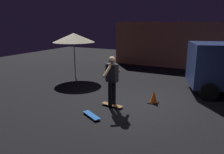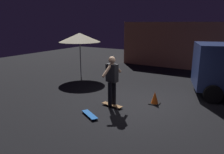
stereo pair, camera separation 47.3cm
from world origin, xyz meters
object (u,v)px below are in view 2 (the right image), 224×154
(patio_umbrella, at_px, (80,37))
(traffic_cone, at_px, (155,98))
(skateboard_ridden, at_px, (112,105))
(skateboard_spare, at_px, (90,115))
(skater, at_px, (112,77))

(patio_umbrella, distance_m, traffic_cone, 5.35)
(skateboard_ridden, bearing_deg, skateboard_spare, -99.92)
(patio_umbrella, height_order, skater, patio_umbrella)
(skateboard_ridden, relative_size, skater, 0.48)
(patio_umbrella, bearing_deg, skateboard_ridden, -37.34)
(skateboard_ridden, bearing_deg, traffic_cone, 40.04)
(skateboard_spare, bearing_deg, traffic_cone, 56.17)
(skateboard_spare, bearing_deg, patio_umbrella, 131.96)
(skateboard_ridden, height_order, skateboard_spare, same)
(skateboard_spare, xyz_separation_m, traffic_cone, (1.35, 2.02, 0.16))
(skater, height_order, traffic_cone, skater)
(skateboard_ridden, xyz_separation_m, skater, (-0.00, 0.00, 0.98))
(patio_umbrella, bearing_deg, skater, -37.34)
(patio_umbrella, relative_size, skateboard_spare, 2.94)
(patio_umbrella, xyz_separation_m, skateboard_spare, (3.36, -3.73, -2.02))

